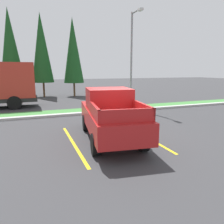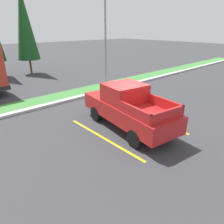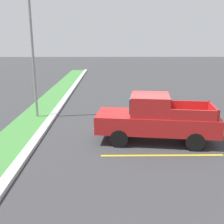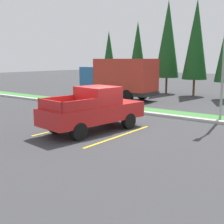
# 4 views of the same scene
# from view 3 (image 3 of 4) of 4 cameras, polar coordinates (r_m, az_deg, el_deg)

# --- Properties ---
(ground_plane) EXTENTS (120.00, 120.00, 0.00)m
(ground_plane) POSITION_cam_3_polar(r_m,az_deg,el_deg) (12.94, 7.10, -5.09)
(ground_plane) COLOR #38383A
(parking_line_near) EXTENTS (0.12, 4.80, 0.01)m
(parking_line_near) POSITION_cam_3_polar(r_m,az_deg,el_deg) (11.02, 10.40, -8.87)
(parking_line_near) COLOR yellow
(parking_line_near) RESTS_ON ground
(parking_line_far) EXTENTS (0.12, 4.80, 0.01)m
(parking_line_far) POSITION_cam_3_polar(r_m,az_deg,el_deg) (13.86, 7.98, -3.72)
(parking_line_far) COLOR yellow
(parking_line_far) RESTS_ON ground
(curb_strip) EXTENTS (56.00, 0.40, 0.15)m
(curb_strip) POSITION_cam_3_polar(r_m,az_deg,el_deg) (13.20, -15.02, -4.75)
(curb_strip) COLOR #B2B2AD
(curb_strip) RESTS_ON ground
(grass_median) EXTENTS (56.00, 1.80, 0.06)m
(grass_median) POSITION_cam_3_polar(r_m,az_deg,el_deg) (13.52, -19.54, -4.83)
(grass_median) COLOR #42843D
(grass_median) RESTS_ON ground
(pickup_truck_main) EXTENTS (2.61, 5.44, 2.10)m
(pickup_truck_main) POSITION_cam_3_polar(r_m,az_deg,el_deg) (12.09, 9.01, -1.40)
(pickup_truck_main) COLOR black
(pickup_truck_main) RESTS_ON ground
(street_light) EXTENTS (0.24, 1.49, 6.79)m
(street_light) POSITION_cam_3_polar(r_m,az_deg,el_deg) (15.91, -15.70, 12.74)
(street_light) COLOR gray
(street_light) RESTS_ON ground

